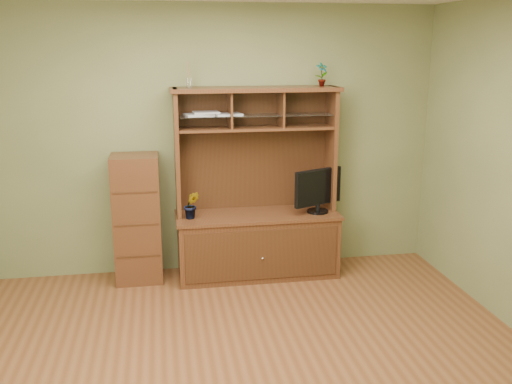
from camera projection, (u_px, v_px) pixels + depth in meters
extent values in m
cube|color=brown|center=(249.00, 366.00, 4.22)|extent=(4.50, 4.00, 0.02)
cube|color=#60683D|center=(218.00, 141.00, 5.80)|extent=(4.50, 0.02, 2.70)
cube|color=#60683D|center=(339.00, 327.00, 1.96)|extent=(4.50, 0.02, 2.70)
cube|color=#422013|center=(257.00, 245.00, 5.82)|extent=(1.60, 0.55, 0.62)
cube|color=#341A0E|center=(262.00, 255.00, 5.56)|extent=(1.50, 0.01, 0.50)
sphere|color=silver|center=(262.00, 258.00, 5.55)|extent=(0.02, 0.02, 0.02)
cube|color=#422013|center=(257.00, 215.00, 5.74)|extent=(1.64, 0.59, 0.03)
cube|color=#422013|center=(177.00, 153.00, 5.55)|extent=(0.04, 0.35, 1.25)
cube|color=#422013|center=(331.00, 148.00, 5.81)|extent=(0.04, 0.35, 1.25)
cube|color=#341A0E|center=(253.00, 148.00, 5.84)|extent=(1.52, 0.02, 1.25)
cube|color=#422013|center=(256.00, 89.00, 5.53)|extent=(1.66, 0.40, 0.04)
cube|color=#422013|center=(256.00, 128.00, 5.62)|extent=(1.52, 0.32, 0.02)
cube|color=#422013|center=(230.00, 110.00, 5.54)|extent=(0.02, 0.31, 0.35)
cube|color=#422013|center=(281.00, 109.00, 5.62)|extent=(0.02, 0.31, 0.35)
cube|color=silver|center=(256.00, 115.00, 5.58)|extent=(1.50, 0.27, 0.01)
cylinder|color=black|center=(318.00, 211.00, 5.78)|extent=(0.22, 0.22, 0.02)
cylinder|color=black|center=(318.00, 207.00, 5.77)|extent=(0.04, 0.04, 0.07)
cube|color=black|center=(318.00, 187.00, 5.72)|extent=(0.53, 0.27, 0.36)
imported|color=#26591E|center=(192.00, 205.00, 5.54)|extent=(0.16, 0.13, 0.27)
imported|color=#346322|center=(322.00, 74.00, 5.60)|extent=(0.14, 0.11, 0.23)
cylinder|color=silver|center=(189.00, 83.00, 5.41)|extent=(0.05, 0.05, 0.09)
cylinder|color=#927249|center=(188.00, 69.00, 5.37)|extent=(0.03, 0.03, 0.16)
cube|color=silver|center=(199.00, 115.00, 5.50)|extent=(0.30, 0.25, 0.02)
cube|color=silver|center=(206.00, 112.00, 5.50)|extent=(0.26, 0.21, 0.02)
cube|color=silver|center=(228.00, 114.00, 5.54)|extent=(0.29, 0.24, 0.02)
cube|color=#422013|center=(137.00, 219.00, 5.62)|extent=(0.45, 0.41, 1.27)
cube|color=#341A0E|center=(138.00, 256.00, 5.50)|extent=(0.41, 0.01, 0.02)
cube|color=#341A0E|center=(137.00, 225.00, 5.42)|extent=(0.41, 0.01, 0.01)
cube|color=#341A0E|center=(135.00, 193.00, 5.34)|extent=(0.41, 0.01, 0.01)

